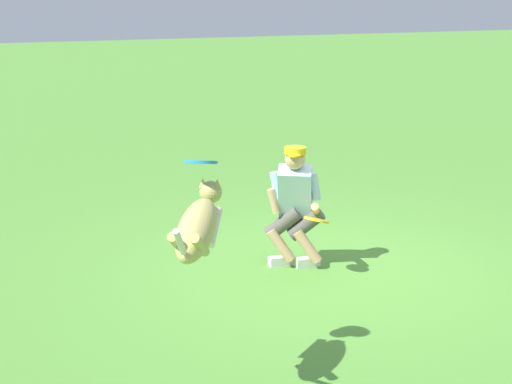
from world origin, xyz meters
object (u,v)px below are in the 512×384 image
(person, at_px, (295,202))
(frisbee_held, at_px, (316,220))
(dog, at_px, (198,226))
(frisbee_flying, at_px, (201,162))

(person, height_order, frisbee_held, person)
(dog, bearing_deg, person, -6.29)
(person, height_order, dog, dog)
(dog, height_order, frisbee_flying, frisbee_flying)
(frisbee_flying, bearing_deg, frisbee_held, -135.29)
(dog, relative_size, frisbee_flying, 3.98)
(frisbee_flying, bearing_deg, dog, 69.99)
(frisbee_flying, height_order, frisbee_held, frisbee_flying)
(person, xyz_separation_m, frisbee_flying, (1.52, 1.96, 0.97))
(frisbee_held, bearing_deg, person, -77.57)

